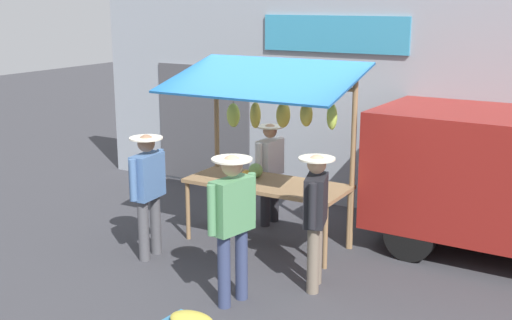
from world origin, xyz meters
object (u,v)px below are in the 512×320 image
at_px(market_stall, 268,132).
at_px(shopper_with_ponytail, 316,211).
at_px(vendor_with_sunhat, 270,166).
at_px(shopper_with_shopping_bag, 148,186).
at_px(shopper_in_grey_tee, 232,217).

xyz_separation_m(market_stall, shopper_with_ponytail, (-1.18, 1.02, -0.62)).
distance_m(vendor_with_sunhat, shopper_with_shopping_bag, 2.05).
xyz_separation_m(vendor_with_sunhat, shopper_in_grey_tee, (-0.91, 2.51, 0.12)).
distance_m(vendor_with_sunhat, shopper_with_ponytail, 2.30).
height_order(market_stall, shopper_in_grey_tee, market_stall).
relative_size(vendor_with_sunhat, shopper_with_ponytail, 0.95).
bearing_deg(shopper_in_grey_tee, shopper_with_ponytail, -25.82).
xyz_separation_m(vendor_with_sunhat, shopper_with_shopping_bag, (0.72, 1.92, 0.08)).
bearing_deg(shopper_with_shopping_bag, market_stall, -45.38).
height_order(vendor_with_sunhat, shopper_with_ponytail, shopper_with_ponytail).
xyz_separation_m(market_stall, vendor_with_sunhat, (0.35, -0.70, -0.67)).
bearing_deg(shopper_with_shopping_bag, shopper_in_grey_tee, -114.05).
distance_m(vendor_with_sunhat, shopper_in_grey_tee, 2.68).
xyz_separation_m(shopper_with_shopping_bag, shopper_in_grey_tee, (-1.64, 0.60, 0.04)).
bearing_deg(vendor_with_sunhat, shopper_with_shopping_bag, -17.14).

